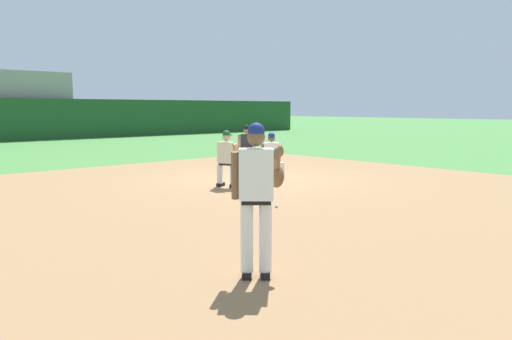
% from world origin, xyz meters
% --- Properties ---
extents(ground_plane, '(160.00, 160.00, 0.00)m').
position_xyz_m(ground_plane, '(0.00, 0.00, 0.00)').
color(ground_plane, '#47843D').
extents(infield_dirt_patch, '(18.00, 18.00, 0.01)m').
position_xyz_m(infield_dirt_patch, '(-2.79, -3.09, 0.00)').
color(infield_dirt_patch, '#9E754C').
rests_on(infield_dirt_patch, ground).
extents(first_base_bag, '(0.38, 0.38, 0.09)m').
position_xyz_m(first_base_bag, '(0.00, 0.00, 0.04)').
color(first_base_bag, white).
rests_on(first_base_bag, ground).
extents(baseball, '(0.07, 0.07, 0.07)m').
position_xyz_m(baseball, '(-2.43, -3.31, 0.04)').
color(baseball, white).
rests_on(baseball, ground).
extents(pitcher, '(0.85, 0.55, 1.86)m').
position_xyz_m(pitcher, '(-5.55, -6.16, 1.06)').
color(pitcher, black).
rests_on(pitcher, ground).
extents(first_baseman, '(0.73, 1.08, 1.34)m').
position_xyz_m(first_baseman, '(0.33, -0.32, 0.73)').
color(first_baseman, black).
rests_on(first_baseman, ground).
extents(baserunner, '(0.57, 0.67, 1.46)m').
position_xyz_m(baserunner, '(-1.49, -0.53, 0.79)').
color(baserunner, black).
rests_on(baserunner, ground).
extents(umpire, '(0.68, 0.66, 1.46)m').
position_xyz_m(umpire, '(1.47, 2.08, 0.79)').
color(umpire, black).
rests_on(umpire, ground).
extents(outfield_wall, '(48.00, 0.50, 2.60)m').
position_xyz_m(outfield_wall, '(0.00, 22.00, 1.30)').
color(outfield_wall, '#1E4C23').
rests_on(outfield_wall, ground).
extents(stadium_seating_block, '(8.21, 3.35, 4.35)m').
position_xyz_m(stadium_seating_block, '(-0.00, 24.47, 2.20)').
color(stadium_seating_block, gray).
rests_on(stadium_seating_block, ground).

